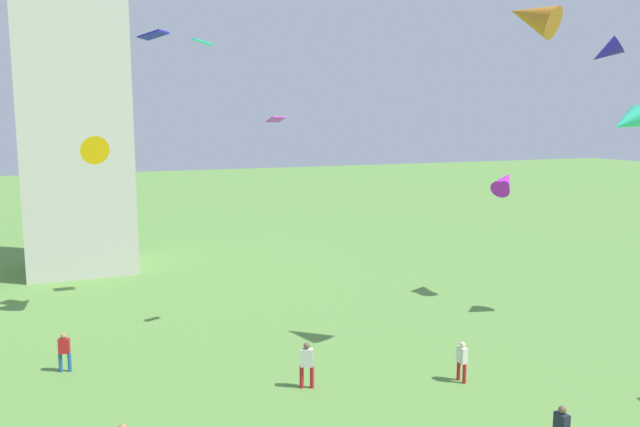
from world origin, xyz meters
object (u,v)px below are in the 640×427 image
Objects in this scene: person_1 at (307,362)px; kite_flying_0 at (627,122)px; kite_flying_6 at (101,155)px; kite_flying_8 at (532,17)px; person_4 at (64,350)px; kite_flying_1 at (153,35)px; kite_flying_2 at (203,42)px; kite_flying_4 at (606,52)px; kite_flying_3 at (276,119)px; person_5 at (462,359)px; kite_flying_5 at (505,182)px.

kite_flying_0 reaches higher than person_1.
kite_flying_6 reaches higher than person_1.
kite_flying_8 is at bearing -77.06° from kite_flying_0.
person_4 is at bearing -98.94° from kite_flying_0.
kite_flying_2 is at bearing 77.56° from kite_flying_1.
kite_flying_3 is at bearing -52.39° from kite_flying_4.
kite_flying_8 reaches higher than person_1.
kite_flying_5 is (9.25, 9.27, 5.58)m from person_5.
person_1 reaches higher than person_5.
person_1 is 1.57× the size of kite_flying_2.
kite_flying_2 is at bearing 84.24° from kite_flying_3.
person_4 is at bearing -44.39° from kite_flying_8.
kite_flying_0 is 25.51m from kite_flying_6.
kite_flying_0 is (25.09, -3.76, 8.88)m from person_4.
kite_flying_0 is at bearing 22.91° from kite_flying_4.
kite_flying_2 is at bearing 41.28° from kite_flying_5.
kite_flying_2 is at bearing -118.07° from person_4.
kite_flying_1 is (-9.07, 12.60, 12.95)m from person_5.
kite_flying_8 reaches higher than person_5.
person_4 is at bearing 171.94° from person_1.
kite_flying_5 is at bearing -17.75° from kite_flying_3.
kite_flying_0 reaches higher than person_4.
person_5 is (13.83, -6.93, -0.00)m from person_4.
kite_flying_4 reaches higher than kite_flying_5.
kite_flying_2 is (2.78, 1.84, 0.01)m from kite_flying_1.
kite_flying_0 is 7.22m from kite_flying_5.
person_1 is at bearing -28.34° from kite_flying_1.
kite_flying_4 reaches higher than kite_flying_2.
person_5 is 18.37m from kite_flying_4.
kite_flying_0 is at bearing 167.92° from kite_flying_5.
kite_flying_3 is at bearing 104.16° from person_1.
kite_flying_4 is at bearing 111.67° from person_5.
person_1 is at bearing 135.28° from kite_flying_6.
kite_flying_1 is 1.34× the size of kite_flying_2.
person_1 is 0.81× the size of kite_flying_5.
kite_flying_2 is at bearing -159.67° from kite_flying_6.
kite_flying_5 is at bearing -93.05° from kite_flying_4.
person_5 is 12.99m from kite_flying_3.
person_5 is 1.05× the size of kite_flying_1.
kite_flying_1 is (4.76, 5.67, 12.95)m from person_4.
kite_flying_8 is (3.79, 1.40, 12.96)m from person_5.
kite_flying_4 is (1.08, 2.51, 3.48)m from kite_flying_0.
kite_flying_2 is 1.18× the size of kite_flying_3.
kite_flying_8 is (9.41, -0.36, 12.86)m from person_1.
person_5 is at bearing 170.42° from person_4.
kite_flying_2 is 0.51× the size of kite_flying_5.
kite_flying_6 is (-7.10, 6.18, -1.74)m from kite_flying_3.
person_1 is 1.11× the size of person_4.
kite_flying_2 reaches higher than kite_flying_0.
person_1 is 17.53m from kite_flying_5.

